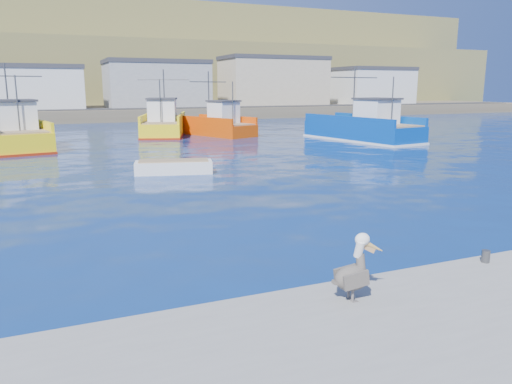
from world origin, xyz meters
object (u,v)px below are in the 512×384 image
boat_orange (217,124)px  skiff_mid (174,168)px  trawler_yellow_b (164,125)px  trawler_blue (364,128)px  trawler_yellow_a (14,135)px  skiff_far (373,124)px  pelican (354,272)px

boat_orange → skiff_mid: size_ratio=2.14×
trawler_yellow_b → trawler_blue: size_ratio=0.94×
trawler_blue → skiff_mid: (-19.68, -10.41, -0.77)m
trawler_yellow_a → trawler_yellow_b: size_ratio=1.07×
trawler_yellow_a → boat_orange: (17.82, 4.06, -0.01)m
trawler_yellow_b → skiff_far: (25.57, 0.99, -0.75)m
trawler_yellow_a → trawler_blue: trawler_yellow_a is taller
boat_orange → skiff_far: 21.12m
skiff_mid → skiff_far: 38.13m
trawler_yellow_a → skiff_far: size_ratio=3.34×
skiff_mid → pelican: pelican is taller
trawler_yellow_a → trawler_yellow_b: (13.10, 6.36, -0.05)m
trawler_yellow_b → skiff_far: size_ratio=3.11×
trawler_yellow_a → skiff_far: (38.67, 7.35, -0.80)m
trawler_yellow_a → pelican: trawler_yellow_a is taller
trawler_yellow_b → skiff_far: trawler_yellow_b is taller
trawler_yellow_b → trawler_blue: 19.32m
trawler_blue → skiff_far: (10.43, 12.99, -0.80)m
trawler_yellow_b → trawler_blue: bearing=-38.4°
boat_orange → pelican: 40.30m
trawler_yellow_a → boat_orange: 18.28m
skiff_mid → pelican: 18.90m
boat_orange → skiff_mid: boat_orange is taller
trawler_yellow_a → boat_orange: bearing=12.8°
trawler_yellow_b → boat_orange: bearing=-25.9°
trawler_blue → pelican: size_ratio=8.83×
trawler_yellow_b → pelican: size_ratio=8.28×
skiff_mid → trawler_yellow_b: bearing=78.6°
trawler_yellow_b → skiff_mid: (-4.54, -22.42, -0.72)m
trawler_blue → pelican: (-20.66, -29.27, 0.03)m
skiff_far → pelican: 52.47m
trawler_blue → skiff_mid: trawler_blue is taller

